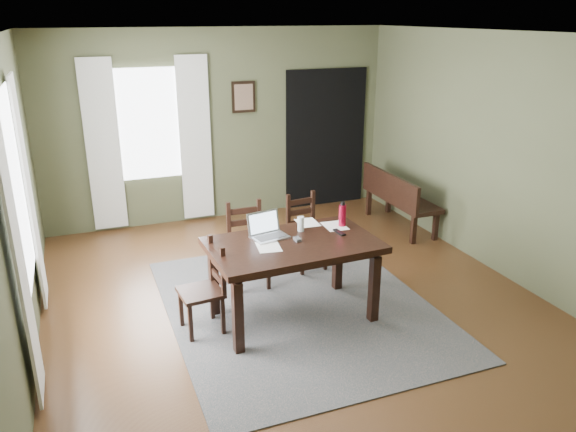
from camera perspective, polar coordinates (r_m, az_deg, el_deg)
name	(u,v)px	position (r m, az deg, el deg)	size (l,w,h in m)	color
ground	(298,307)	(5.91, 1.06, -9.22)	(5.00, 6.00, 0.01)	#492C16
room_shell	(300,135)	(5.27, 1.18, 8.22)	(5.02, 6.02, 2.71)	#4B5034
rug	(298,306)	(5.90, 1.06, -9.13)	(2.60, 3.20, 0.01)	#444444
dining_table	(293,252)	(5.39, 0.53, -3.64)	(1.64, 1.03, 0.80)	black
chair_end	(205,288)	(5.37, -8.40, -7.29)	(0.42, 0.42, 0.88)	black
chair_back_left	(248,246)	(6.19, -4.10, -3.06)	(0.42, 0.42, 0.93)	black
chair_back_right	(306,233)	(6.62, 1.80, -1.69)	(0.43, 0.43, 0.88)	black
bench	(397,195)	(7.98, 11.02, 2.08)	(0.45, 1.41, 0.80)	black
laptop	(267,230)	(5.47, -2.15, -1.47)	(0.39, 0.33, 0.24)	#B7B7BC
computer_mouse	(297,239)	(5.38, 0.96, -2.38)	(0.05, 0.09, 0.03)	#3F3F42
tv_remote	(339,232)	(5.59, 5.22, -1.66)	(0.05, 0.17, 0.02)	black
drinking_glass	(301,224)	(5.60, 1.31, -0.81)	(0.07, 0.07, 0.15)	silver
water_bottle	(342,215)	(5.75, 5.55, 0.11)	(0.09, 0.09, 0.26)	#B40D2D
paper_a	(269,247)	(5.25, -1.99, -3.13)	(0.21, 0.28, 0.00)	white
paper_c	(308,223)	(5.84, 2.00, -0.68)	(0.21, 0.27, 0.00)	white
paper_d	(335,226)	(5.77, 4.78, -1.01)	(0.21, 0.28, 0.00)	white
window_left	(16,194)	(5.20, -25.90, 2.02)	(0.01, 1.30, 1.70)	white
window_back	(149,124)	(7.93, -13.98, 9.02)	(1.00, 0.01, 1.50)	white
curtain_left_near	(19,259)	(4.50, -25.67, -3.94)	(0.03, 0.48, 2.30)	silver
curtain_left_far	(29,194)	(6.05, -24.80, 2.01)	(0.03, 0.48, 2.30)	silver
curtain_back_left	(103,147)	(7.90, -18.28, 6.71)	(0.44, 0.03, 2.30)	silver
curtain_back_right	(195,139)	(8.05, -9.40, 7.68)	(0.44, 0.03, 2.30)	silver
framed_picture	(243,97)	(8.15, -4.54, 11.96)	(0.34, 0.03, 0.44)	black
doorway_back	(326,139)	(8.73, 3.85, 7.85)	(1.30, 0.03, 2.10)	black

